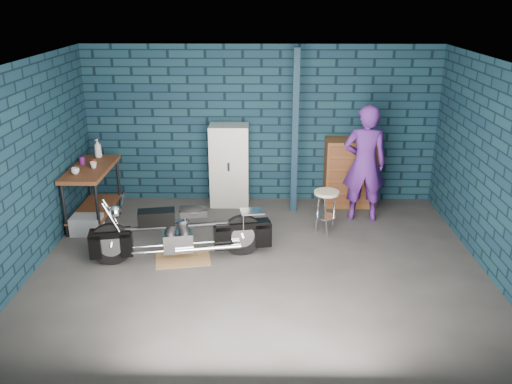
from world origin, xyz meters
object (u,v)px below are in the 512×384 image
(workbench, at_px, (93,194))
(tool_chest, at_px, (351,173))
(person, at_px, (365,164))
(shop_stool, at_px, (326,212))
(locker, at_px, (229,165))
(storage_bin, at_px, (87,225))
(motorcycle, at_px, (181,228))

(workbench, distance_m, tool_chest, 4.29)
(person, height_order, shop_stool, person)
(locker, bearing_deg, storage_bin, -148.94)
(tool_chest, bearing_deg, person, -80.49)
(person, xyz_separation_m, locker, (-2.18, 0.63, -0.24))
(motorcycle, height_order, locker, locker)
(storage_bin, bearing_deg, workbench, 92.29)
(motorcycle, bearing_deg, locker, 65.54)
(motorcycle, xyz_separation_m, locker, (0.53, 2.09, 0.24))
(locker, bearing_deg, person, -16.09)
(workbench, relative_size, locker, 0.99)
(person, distance_m, locker, 2.29)
(person, bearing_deg, locker, -12.93)
(locker, bearing_deg, workbench, -160.06)
(locker, height_order, shop_stool, locker)
(workbench, bearing_deg, motorcycle, -39.35)
(person, relative_size, shop_stool, 2.76)
(person, height_order, tool_chest, person)
(person, relative_size, locker, 1.34)
(workbench, relative_size, storage_bin, 3.08)
(person, xyz_separation_m, shop_stool, (-0.65, -0.57, -0.60))
(storage_bin, distance_m, locker, 2.54)
(tool_chest, xyz_separation_m, shop_stool, (-0.54, -1.20, -0.24))
(person, distance_m, storage_bin, 4.42)
(shop_stool, bearing_deg, tool_chest, 65.81)
(person, distance_m, shop_stool, 1.05)
(workbench, height_order, locker, locker)
(workbench, distance_m, shop_stool, 3.70)
(motorcycle, xyz_separation_m, storage_bin, (-1.59, 0.82, -0.32))
(tool_chest, bearing_deg, motorcycle, -141.30)
(tool_chest, bearing_deg, storage_bin, -163.09)
(locker, relative_size, shop_stool, 2.06)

